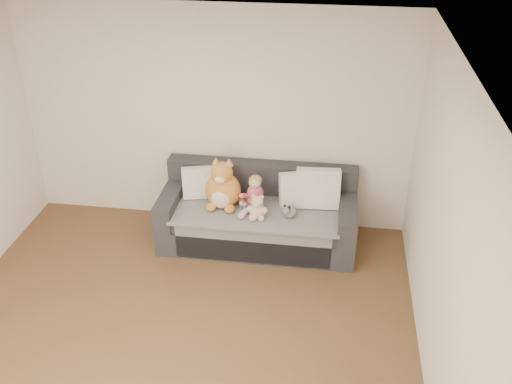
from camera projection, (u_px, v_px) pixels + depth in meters
The scene contains 10 objects.
room_shell at pixel (164, 216), 4.69m from camera, with size 5.00×5.00×5.00m.
sofa at pixel (258, 217), 6.53m from camera, with size 2.20×0.94×0.85m.
cushion_left at pixel (200, 182), 6.52m from camera, with size 0.43×0.28×0.38m.
cushion_right_back at pixel (298, 189), 6.38m from camera, with size 0.45×0.30×0.39m.
cushion_right_front at pixel (318, 188), 6.32m from camera, with size 0.50×0.25×0.46m.
toddler at pixel (254, 195), 6.29m from camera, with size 0.28×0.41×0.41m.
plush_cat at pixel (223, 188), 6.33m from camera, with size 0.49×0.41×0.61m.
teddy_bear at pixel (257, 209), 6.15m from camera, with size 0.23×0.17×0.29m.
plush_cow at pixel (289, 211), 6.19m from camera, with size 0.15×0.21×0.18m.
sippy_cup at pixel (245, 207), 6.29m from camera, with size 0.11×0.08×0.12m.
Camera 1 is at (1.31, -3.40, 3.82)m, focal length 40.00 mm.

